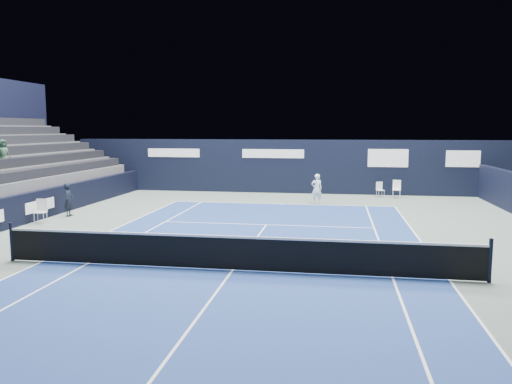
% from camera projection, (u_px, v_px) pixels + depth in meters
% --- Properties ---
extents(ground, '(48.00, 48.00, 0.00)m').
position_uv_depth(ground, '(246.00, 252.00, 15.15)').
color(ground, '#54645A').
rests_on(ground, ground).
extents(court_surface, '(10.97, 23.77, 0.01)m').
position_uv_depth(court_surface, '(233.00, 270.00, 13.19)').
color(court_surface, navy).
rests_on(court_surface, ground).
extents(folding_chair_back_a, '(0.47, 0.48, 0.83)m').
position_uv_depth(folding_chair_back_a, '(380.00, 187.00, 27.41)').
color(folding_chair_back_a, silver).
rests_on(folding_chair_back_a, ground).
extents(folding_chair_back_b, '(0.48, 0.46, 0.97)m').
position_uv_depth(folding_chair_back_b, '(397.00, 188.00, 27.08)').
color(folding_chair_back_b, white).
rests_on(folding_chair_back_b, ground).
extents(line_judge_chair, '(0.49, 0.48, 0.96)m').
position_uv_depth(line_judge_chair, '(41.00, 209.00, 19.81)').
color(line_judge_chair, silver).
rests_on(line_judge_chair, ground).
extents(line_judge, '(0.42, 0.56, 1.42)m').
position_uv_depth(line_judge, '(69.00, 200.00, 21.34)').
color(line_judge, black).
rests_on(line_judge, ground).
extents(court_markings, '(11.03, 23.83, 0.00)m').
position_uv_depth(court_markings, '(233.00, 270.00, 13.19)').
color(court_markings, white).
rests_on(court_markings, court_surface).
extents(tennis_net, '(12.90, 0.10, 1.10)m').
position_uv_depth(tennis_net, '(232.00, 252.00, 13.13)').
color(tennis_net, black).
rests_on(tennis_net, ground).
extents(back_sponsor_wall, '(26.00, 0.63, 3.10)m').
position_uv_depth(back_sponsor_wall, '(291.00, 166.00, 29.16)').
color(back_sponsor_wall, black).
rests_on(back_sponsor_wall, ground).
extents(side_barrier_left, '(0.33, 22.00, 1.20)m').
position_uv_depth(side_barrier_left, '(36.00, 205.00, 20.48)').
color(side_barrier_left, black).
rests_on(side_barrier_left, ground).
extents(tennis_player, '(0.64, 0.87, 1.51)m').
position_uv_depth(tennis_player, '(317.00, 189.00, 24.82)').
color(tennis_player, white).
rests_on(tennis_player, ground).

